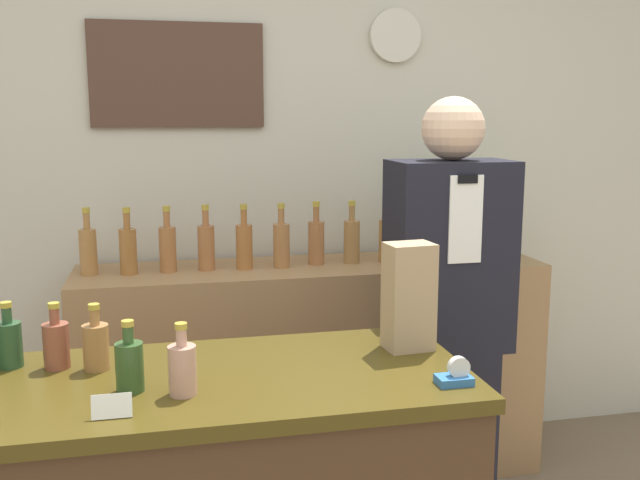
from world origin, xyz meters
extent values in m
cube|color=beige|center=(0.00, 2.00, 1.35)|extent=(5.20, 0.06, 2.70)
cube|color=#4A3126|center=(-0.34, 1.96, 1.78)|extent=(0.74, 0.02, 0.45)
cylinder|color=beige|center=(0.64, 1.95, 1.97)|extent=(0.24, 0.03, 0.24)
cube|color=#9E754C|center=(0.20, 1.71, 0.48)|extent=(2.02, 0.47, 0.97)
cube|color=#423510|center=(-0.35, 0.56, 0.91)|extent=(1.45, 0.62, 0.04)
cube|color=black|center=(0.56, 1.08, 0.39)|extent=(0.32, 0.25, 0.78)
cube|color=black|center=(0.56, 1.08, 1.12)|extent=(0.42, 0.25, 0.68)
cube|color=white|center=(0.56, 0.95, 1.27)|extent=(0.12, 0.01, 0.30)
cube|color=black|center=(0.56, 0.94, 1.40)|extent=(0.07, 0.01, 0.03)
sphere|color=#DBB293|center=(0.56, 1.08, 1.57)|extent=(0.22, 0.22, 0.22)
cylinder|color=#9E998E|center=(0.91, 1.69, 1.01)|extent=(0.16, 0.16, 0.09)
sphere|color=#2D6B2D|center=(0.91, 1.69, 1.20)|extent=(0.33, 0.33, 0.33)
cube|color=tan|center=(0.27, 0.66, 1.09)|extent=(0.14, 0.11, 0.32)
cube|color=#2D66A8|center=(0.29, 0.36, 0.94)|extent=(0.09, 0.06, 0.02)
cylinder|color=silver|center=(0.30, 0.36, 0.98)|extent=(0.06, 0.02, 0.06)
cube|color=white|center=(-0.56, 0.34, 0.96)|extent=(0.09, 0.02, 0.06)
cylinder|color=#284A2A|center=(-0.85, 0.75, 0.99)|extent=(0.07, 0.07, 0.12)
cylinder|color=#284A2A|center=(-0.85, 0.75, 1.08)|extent=(0.03, 0.03, 0.04)
cylinder|color=#B29933|center=(-0.85, 0.75, 1.11)|extent=(0.03, 0.03, 0.01)
cylinder|color=brown|center=(-0.72, 0.71, 0.99)|extent=(0.07, 0.07, 0.12)
cylinder|color=brown|center=(-0.72, 0.71, 1.08)|extent=(0.03, 0.03, 0.04)
cylinder|color=#B29933|center=(-0.72, 0.71, 1.11)|extent=(0.03, 0.03, 0.01)
cylinder|color=#A06D3C|center=(-0.62, 0.68, 0.99)|extent=(0.07, 0.07, 0.12)
cylinder|color=#A06D3C|center=(-0.62, 0.68, 1.08)|extent=(0.03, 0.03, 0.04)
cylinder|color=#B29933|center=(-0.62, 0.68, 1.11)|extent=(0.03, 0.03, 0.01)
cylinder|color=#304F25|center=(-0.52, 0.50, 0.99)|extent=(0.07, 0.07, 0.12)
cylinder|color=#304F25|center=(-0.52, 0.50, 1.08)|extent=(0.03, 0.03, 0.04)
cylinder|color=#B29933|center=(-0.52, 0.50, 1.11)|extent=(0.03, 0.03, 0.01)
cylinder|color=tan|center=(-0.39, 0.45, 0.99)|extent=(0.07, 0.07, 0.12)
cylinder|color=tan|center=(-0.39, 0.45, 1.08)|extent=(0.03, 0.03, 0.04)
cylinder|color=#B29933|center=(-0.39, 0.45, 1.11)|extent=(0.03, 0.03, 0.01)
cylinder|color=#A3703C|center=(-0.73, 1.72, 1.06)|extent=(0.07, 0.07, 0.19)
cylinder|color=#A3703C|center=(-0.73, 1.72, 1.19)|extent=(0.03, 0.03, 0.07)
cylinder|color=#B29933|center=(-0.73, 1.72, 1.23)|extent=(0.03, 0.03, 0.02)
cylinder|color=#9D6431|center=(-0.57, 1.70, 1.06)|extent=(0.07, 0.07, 0.19)
cylinder|color=#9D6431|center=(-0.57, 1.70, 1.19)|extent=(0.03, 0.03, 0.07)
cylinder|color=#B29933|center=(-0.57, 1.70, 1.23)|extent=(0.03, 0.03, 0.02)
cylinder|color=#A36639|center=(-0.41, 1.71, 1.06)|extent=(0.07, 0.07, 0.19)
cylinder|color=#A36639|center=(-0.41, 1.71, 1.19)|extent=(0.03, 0.03, 0.07)
cylinder|color=#B29933|center=(-0.41, 1.71, 1.23)|extent=(0.03, 0.03, 0.02)
cylinder|color=#A36439|center=(-0.25, 1.71, 1.06)|extent=(0.07, 0.07, 0.19)
cylinder|color=#A36439|center=(-0.25, 1.71, 1.19)|extent=(0.03, 0.03, 0.07)
cylinder|color=#B29933|center=(-0.25, 1.71, 1.23)|extent=(0.03, 0.03, 0.02)
cylinder|color=#A36432|center=(-0.10, 1.70, 1.06)|extent=(0.07, 0.07, 0.19)
cylinder|color=#A36432|center=(-0.10, 1.70, 1.19)|extent=(0.03, 0.03, 0.07)
cylinder|color=#B29933|center=(-0.10, 1.70, 1.23)|extent=(0.03, 0.03, 0.02)
cylinder|color=#A46C3D|center=(0.06, 1.69, 1.06)|extent=(0.07, 0.07, 0.19)
cylinder|color=#A46C3D|center=(0.06, 1.69, 1.19)|extent=(0.03, 0.03, 0.07)
cylinder|color=#B29933|center=(0.06, 1.69, 1.23)|extent=(0.03, 0.03, 0.02)
cylinder|color=#A0653B|center=(0.22, 1.72, 1.06)|extent=(0.07, 0.07, 0.19)
cylinder|color=#A0653B|center=(0.22, 1.72, 1.19)|extent=(0.03, 0.03, 0.07)
cylinder|color=#B29933|center=(0.22, 1.72, 1.23)|extent=(0.03, 0.03, 0.02)
cylinder|color=#9C6E3E|center=(0.38, 1.72, 1.06)|extent=(0.07, 0.07, 0.19)
cylinder|color=#9C6E3E|center=(0.38, 1.72, 1.19)|extent=(0.03, 0.03, 0.07)
cylinder|color=#B29933|center=(0.38, 1.72, 1.23)|extent=(0.03, 0.03, 0.02)
cylinder|color=#A06B35|center=(0.54, 1.71, 1.06)|extent=(0.07, 0.07, 0.19)
cylinder|color=#A06B35|center=(0.54, 1.71, 1.19)|extent=(0.03, 0.03, 0.07)
cylinder|color=#B29933|center=(0.54, 1.71, 1.23)|extent=(0.03, 0.03, 0.02)
cylinder|color=#A07032|center=(0.69, 1.72, 1.06)|extent=(0.07, 0.07, 0.19)
cylinder|color=#A07032|center=(0.69, 1.72, 1.19)|extent=(0.03, 0.03, 0.07)
cylinder|color=#B29933|center=(0.69, 1.72, 1.23)|extent=(0.03, 0.03, 0.02)
camera|label=1|loc=(-0.43, -1.25, 1.61)|focal=40.00mm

